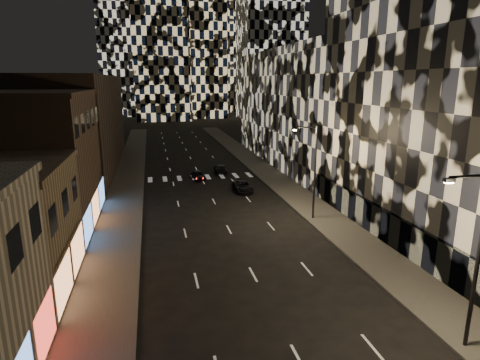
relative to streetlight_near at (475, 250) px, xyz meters
name	(u,v)px	position (x,y,z in m)	size (l,w,h in m)	color
sidewalk_left	(128,180)	(-18.35, 40.00, -5.28)	(4.00, 120.00, 0.15)	#47443F
sidewalk_right	(269,173)	(1.65, 40.00, -5.28)	(4.00, 120.00, 0.15)	#47443F
curb_left	(143,180)	(-16.25, 40.00, -5.28)	(0.20, 120.00, 0.15)	#4C4C47
curb_right	(255,174)	(-0.45, 40.00, -5.28)	(0.20, 120.00, 0.15)	#4C4C47
retail_brown	(33,164)	(-25.35, 23.50, 0.65)	(10.00, 15.00, 12.00)	#473428
retail_filler_left	(80,123)	(-25.35, 50.00, 1.65)	(10.00, 40.00, 14.00)	#473428
midrise_right	(470,108)	(11.65, 14.50, 5.65)	(16.00, 25.00, 22.00)	#232326
midrise_base	(378,220)	(3.95, 14.50, -3.85)	(0.60, 25.00, 3.00)	#383838
midrise_filler_right	(317,108)	(11.65, 47.00, 3.65)	(16.00, 40.00, 18.00)	#232326
streetlight_near	(475,250)	(0.00, 0.00, 0.00)	(2.55, 0.25, 9.00)	black
streetlight_far	(313,166)	(0.00, 20.00, 0.00)	(2.55, 0.25, 9.00)	black
car_dark_midlane	(198,175)	(-8.85, 38.80, -4.74)	(1.45, 3.60, 1.23)	black
car_dark_oncoming	(221,169)	(-5.17, 42.07, -4.73)	(1.74, 4.28, 1.24)	black
car_dark_rightlane	(243,187)	(-4.21, 31.41, -4.73)	(2.05, 4.45, 1.24)	black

